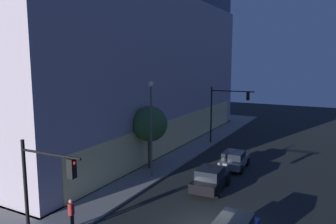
{
  "coord_description": "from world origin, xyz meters",
  "views": [
    {
      "loc": [
        -16.27,
        -6.14,
        9.46
      ],
      "look_at": [
        4.14,
        4.7,
        5.93
      ],
      "focal_mm": 34.75,
      "sensor_mm": 36.0,
      "label": 1
    }
  ],
  "objects_px": {
    "traffic_light_near_corner": "(42,181)",
    "street_lamp_sidewalk": "(151,117)",
    "sidewalk_tree": "(150,124)",
    "pedestrian_waiting": "(71,211)",
    "car_grey": "(234,159)",
    "traffic_light_far_corner": "(224,106)",
    "car_black": "(211,179)",
    "modern_building": "(75,60)"
  },
  "relations": [
    {
      "from": "traffic_light_near_corner",
      "to": "pedestrian_waiting",
      "type": "bearing_deg",
      "value": 15.68
    },
    {
      "from": "sidewalk_tree",
      "to": "pedestrian_waiting",
      "type": "relative_size",
      "value": 3.25
    },
    {
      "from": "street_lamp_sidewalk",
      "to": "sidewalk_tree",
      "type": "bearing_deg",
      "value": 34.3
    },
    {
      "from": "traffic_light_near_corner",
      "to": "street_lamp_sidewalk",
      "type": "relative_size",
      "value": 0.72
    },
    {
      "from": "pedestrian_waiting",
      "to": "modern_building",
      "type": "bearing_deg",
      "value": 42.46
    },
    {
      "from": "pedestrian_waiting",
      "to": "car_black",
      "type": "bearing_deg",
      "value": -27.53
    },
    {
      "from": "traffic_light_near_corner",
      "to": "car_black",
      "type": "xyz_separation_m",
      "value": [
        11.74,
        -4.18,
        -2.98
      ]
    },
    {
      "from": "traffic_light_far_corner",
      "to": "sidewalk_tree",
      "type": "relative_size",
      "value": 1.18
    },
    {
      "from": "modern_building",
      "to": "traffic_light_near_corner",
      "type": "relative_size",
      "value": 6.83
    },
    {
      "from": "modern_building",
      "to": "traffic_light_near_corner",
      "type": "height_order",
      "value": "modern_building"
    },
    {
      "from": "traffic_light_far_corner",
      "to": "pedestrian_waiting",
      "type": "relative_size",
      "value": 3.83
    },
    {
      "from": "traffic_light_near_corner",
      "to": "modern_building",
      "type": "bearing_deg",
      "value": 40.14
    },
    {
      "from": "pedestrian_waiting",
      "to": "car_grey",
      "type": "relative_size",
      "value": 0.41
    },
    {
      "from": "car_grey",
      "to": "modern_building",
      "type": "bearing_deg",
      "value": 80.13
    },
    {
      "from": "sidewalk_tree",
      "to": "car_black",
      "type": "height_order",
      "value": "sidewalk_tree"
    },
    {
      "from": "traffic_light_near_corner",
      "to": "street_lamp_sidewalk",
      "type": "height_order",
      "value": "street_lamp_sidewalk"
    },
    {
      "from": "car_grey",
      "to": "traffic_light_far_corner",
      "type": "bearing_deg",
      "value": 24.8
    },
    {
      "from": "traffic_light_near_corner",
      "to": "sidewalk_tree",
      "type": "relative_size",
      "value": 1.01
    },
    {
      "from": "modern_building",
      "to": "traffic_light_far_corner",
      "type": "xyz_separation_m",
      "value": [
        3.9,
        -18.67,
        -5.25
      ]
    },
    {
      "from": "sidewalk_tree",
      "to": "pedestrian_waiting",
      "type": "xyz_separation_m",
      "value": [
        -11.27,
        -1.61,
        -2.95
      ]
    },
    {
      "from": "traffic_light_far_corner",
      "to": "sidewalk_tree",
      "type": "xyz_separation_m",
      "value": [
        -11.54,
        2.98,
        -0.44
      ]
    },
    {
      "from": "traffic_light_near_corner",
      "to": "pedestrian_waiting",
      "type": "distance_m",
      "value": 3.68
    },
    {
      "from": "pedestrian_waiting",
      "to": "traffic_light_far_corner",
      "type": "bearing_deg",
      "value": -3.43
    },
    {
      "from": "car_black",
      "to": "pedestrian_waiting",
      "type": "bearing_deg",
      "value": 152.47
    },
    {
      "from": "traffic_light_far_corner",
      "to": "modern_building",
      "type": "bearing_deg",
      "value": 101.8
    },
    {
      "from": "traffic_light_near_corner",
      "to": "pedestrian_waiting",
      "type": "relative_size",
      "value": 3.28
    },
    {
      "from": "street_lamp_sidewalk",
      "to": "sidewalk_tree",
      "type": "xyz_separation_m",
      "value": [
        1.81,
        1.24,
        -0.97
      ]
    },
    {
      "from": "street_lamp_sidewalk",
      "to": "car_grey",
      "type": "relative_size",
      "value": 1.86
    },
    {
      "from": "sidewalk_tree",
      "to": "car_black",
      "type": "bearing_deg",
      "value": -106.75
    },
    {
      "from": "modern_building",
      "to": "sidewalk_tree",
      "type": "relative_size",
      "value": 6.89
    },
    {
      "from": "sidewalk_tree",
      "to": "car_grey",
      "type": "bearing_deg",
      "value": -60.21
    },
    {
      "from": "street_lamp_sidewalk",
      "to": "car_grey",
      "type": "height_order",
      "value": "street_lamp_sidewalk"
    },
    {
      "from": "car_black",
      "to": "sidewalk_tree",
      "type": "bearing_deg",
      "value": 73.25
    },
    {
      "from": "modern_building",
      "to": "traffic_light_far_corner",
      "type": "relative_size",
      "value": 5.85
    },
    {
      "from": "traffic_light_far_corner",
      "to": "street_lamp_sidewalk",
      "type": "distance_m",
      "value": 13.47
    },
    {
      "from": "traffic_light_near_corner",
      "to": "car_black",
      "type": "height_order",
      "value": "traffic_light_near_corner"
    },
    {
      "from": "modern_building",
      "to": "street_lamp_sidewalk",
      "type": "bearing_deg",
      "value": -119.16
    },
    {
      "from": "traffic_light_far_corner",
      "to": "car_grey",
      "type": "distance_m",
      "value": 9.34
    },
    {
      "from": "traffic_light_far_corner",
      "to": "car_black",
      "type": "height_order",
      "value": "traffic_light_far_corner"
    },
    {
      "from": "pedestrian_waiting",
      "to": "car_black",
      "type": "distance_m",
      "value": 10.52
    },
    {
      "from": "street_lamp_sidewalk",
      "to": "pedestrian_waiting",
      "type": "bearing_deg",
      "value": -177.76
    },
    {
      "from": "traffic_light_far_corner",
      "to": "street_lamp_sidewalk",
      "type": "bearing_deg",
      "value": 172.58
    }
  ]
}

